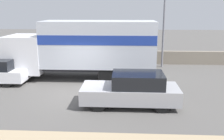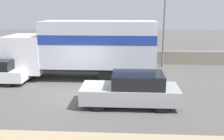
{
  "view_description": "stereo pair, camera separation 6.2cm",
  "coord_description": "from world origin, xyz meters",
  "px_view_note": "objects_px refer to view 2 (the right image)",
  "views": [
    {
      "loc": [
        2.34,
        -11.71,
        4.18
      ],
      "look_at": [
        1.66,
        0.87,
        1.07
      ],
      "focal_mm": 40.0,
      "sensor_mm": 36.0,
      "label": 1
    },
    {
      "loc": [
        2.4,
        -11.71,
        4.18
      ],
      "look_at": [
        1.66,
        0.87,
        1.07
      ],
      "focal_mm": 40.0,
      "sensor_mm": 36.0,
      "label": 2
    }
  ],
  "objects_px": {
    "street_lamp": "(165,16)",
    "car_hatchback": "(132,90)",
    "pedestrian": "(16,53)",
    "box_truck": "(85,46)"
  },
  "relations": [
    {
      "from": "street_lamp",
      "to": "pedestrian",
      "type": "distance_m",
      "value": 11.4
    },
    {
      "from": "street_lamp",
      "to": "car_hatchback",
      "type": "distance_m",
      "value": 8.55
    },
    {
      "from": "car_hatchback",
      "to": "box_truck",
      "type": "bearing_deg",
      "value": -57.73
    },
    {
      "from": "pedestrian",
      "to": "car_hatchback",
      "type": "bearing_deg",
      "value": -42.44
    },
    {
      "from": "box_truck",
      "to": "pedestrian",
      "type": "relative_size",
      "value": 5.09
    },
    {
      "from": "car_hatchback",
      "to": "pedestrian",
      "type": "xyz_separation_m",
      "value": [
        -8.67,
        7.93,
        0.17
      ]
    },
    {
      "from": "box_truck",
      "to": "car_hatchback",
      "type": "distance_m",
      "value": 5.26
    },
    {
      "from": "car_hatchback",
      "to": "pedestrian",
      "type": "bearing_deg",
      "value": -42.44
    },
    {
      "from": "car_hatchback",
      "to": "street_lamp",
      "type": "bearing_deg",
      "value": -107.26
    },
    {
      "from": "box_truck",
      "to": "car_hatchback",
      "type": "xyz_separation_m",
      "value": [
        2.73,
        -4.32,
        -1.26
      ]
    }
  ]
}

